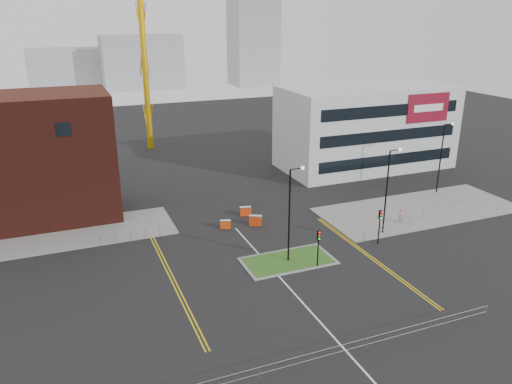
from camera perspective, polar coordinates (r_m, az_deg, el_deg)
ground at (r=40.38m, az=6.07°, el=-13.24°), size 200.00×200.00×0.00m
pavement_left at (r=56.22m, az=-23.82°, el=-4.94°), size 28.00×8.00×0.12m
pavement_right at (r=62.16m, az=18.12°, el=-1.90°), size 24.00×10.00×0.12m
island_kerb at (r=47.31m, az=3.69°, el=-7.85°), size 8.60×4.60×0.08m
grass_island at (r=47.30m, az=3.70°, el=-7.83°), size 8.00×4.00×0.12m
office_block at (r=76.54m, az=12.41°, el=7.24°), size 25.00×12.20×12.00m
streetlamp_island at (r=45.17m, az=4.09°, el=-1.74°), size 1.46×0.36×9.18m
streetlamp_right_near at (r=52.80m, az=14.93°, el=0.82°), size 1.46×0.36×9.18m
streetlamp_right_far at (r=67.39m, az=20.56°, el=4.27°), size 1.46×0.36×9.18m
traffic_light_island at (r=45.43m, az=7.15°, el=-5.63°), size 0.28×0.33×3.65m
traffic_light_right at (r=51.01m, az=13.98°, el=-3.18°), size 0.28×0.33×3.65m
railing_front at (r=35.73m, az=10.79°, el=-16.89°), size 24.05×0.05×1.10m
railing_left at (r=52.45m, az=-14.15°, el=-4.72°), size 6.05×0.05×1.10m
railing_right at (r=59.22m, az=18.59°, el=-2.27°), size 19.05×5.05×1.10m
centre_line at (r=41.87m, az=4.77°, el=-11.88°), size 0.15×30.00×0.01m
yellow_left_a at (r=45.93m, az=-10.07°, el=-9.09°), size 0.12×24.00×0.01m
yellow_left_b at (r=45.98m, az=-9.70°, el=-9.03°), size 0.12×24.00×0.01m
yellow_right_a at (r=49.25m, az=12.68°, el=-7.20°), size 0.12×20.00×0.01m
yellow_right_b at (r=49.41m, az=12.97°, el=-7.14°), size 0.12×20.00×0.01m
skyline_b at (r=162.47m, az=-12.91°, el=14.29°), size 24.00×12.00×16.00m
skyline_c at (r=166.65m, az=-0.30°, el=16.95°), size 14.00×12.00×28.00m
skyline_d at (r=170.65m, az=-19.56°, el=13.23°), size 30.00×12.00×12.00m
pedestrian at (r=57.43m, az=16.21°, el=-2.65°), size 0.65×0.46×1.66m
barrier_left at (r=54.02m, az=-3.51°, el=-3.66°), size 1.18×0.69×0.94m
barrier_mid at (r=54.61m, az=-0.06°, el=-3.22°), size 1.44×0.99×1.16m
barrier_right at (r=57.24m, az=-1.22°, el=-2.16°), size 1.34×0.62×1.08m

